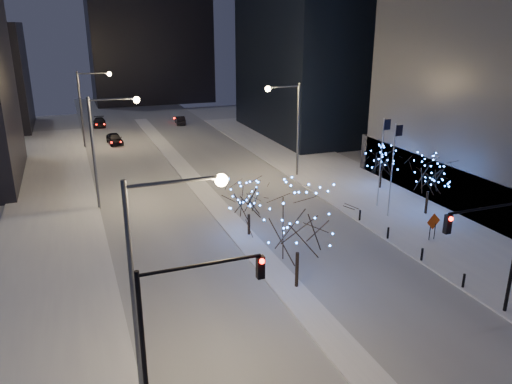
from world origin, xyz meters
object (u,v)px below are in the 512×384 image
construction_sign (433,224)px  holiday_tree_median_near (298,222)px  holiday_tree_plaza_near (430,175)px  car_near (115,139)px  holiday_tree_median_far (249,199)px  holiday_tree_plaza_far (382,161)px  street_lamp_east (290,118)px  traffic_signal_east (496,241)px  car_mid (180,120)px  car_far (99,122)px  traffic_signal_west (180,315)px  street_lamp_w_mid (105,137)px  street_lamp_w_near (156,257)px  street_lamp_w_far (88,99)px

construction_sign → holiday_tree_median_near: bearing=-173.7°
holiday_tree_plaza_near → car_near: bearing=121.0°
holiday_tree_median_far → holiday_tree_plaza_far: 17.54m
holiday_tree_plaza_far → car_near: bearing=127.5°
street_lamp_east → traffic_signal_east: (-1.14, -29.00, -1.69)m
street_lamp_east → car_mid: size_ratio=2.47×
construction_sign → car_near: bearing=108.4°
construction_sign → car_far: bearing=103.8°
car_near → holiday_tree_median_near: 45.51m
holiday_tree_median_far → traffic_signal_west: bearing=-118.4°
street_lamp_w_mid → holiday_tree_plaza_near: bearing=-24.6°
traffic_signal_east → street_lamp_w_near: bearing=176.8°
traffic_signal_east → holiday_tree_plaza_far: (7.92, 21.88, -1.85)m
street_lamp_east → car_far: bearing=115.2°
car_near → holiday_tree_median_far: size_ratio=0.98×
car_near → holiday_tree_plaza_near: holiday_tree_plaza_near is taller
car_far → construction_sign: size_ratio=2.19×
car_far → holiday_tree_plaza_near: (23.48, -51.01, 2.94)m
car_far → holiday_tree_plaza_far: 49.68m
holiday_tree_median_near → construction_sign: 13.36m
holiday_tree_median_near → traffic_signal_west: bearing=-138.8°
car_near → construction_sign: bearing=-70.8°
traffic_signal_east → holiday_tree_plaza_near: bearing=62.4°
car_far → holiday_tree_median_near: 59.17m
street_lamp_w_mid → car_far: size_ratio=2.13×
street_lamp_w_far → holiday_tree_median_far: 36.85m
street_lamp_east → car_near: bearing=125.4°
car_near → holiday_tree_median_far: bearing=-85.1°
car_near → holiday_tree_median_near: size_ratio=0.63×
car_far → street_lamp_w_mid: bearing=-89.1°
holiday_tree_plaza_near → traffic_signal_east: bearing=-117.6°
holiday_tree_median_far → street_lamp_w_far: bearing=104.9°
holiday_tree_plaza_far → holiday_tree_plaza_near: bearing=-93.2°
holiday_tree_plaza_far → street_lamp_east: bearing=133.5°
street_lamp_east → traffic_signal_west: (-18.52, -30.00, -1.69)m
street_lamp_w_mid → street_lamp_east: 19.26m
car_near → car_mid: (11.62, 10.99, -0.09)m
traffic_signal_east → holiday_tree_median_far: traffic_signal_east is taller
traffic_signal_east → holiday_tree_plaza_far: size_ratio=1.63×
street_lamp_w_far → holiday_tree_median_near: bearing=-77.9°
street_lamp_east → construction_sign: street_lamp_east is taller
street_lamp_w_mid → construction_sign: 28.00m
street_lamp_w_near → traffic_signal_east: 17.99m
holiday_tree_median_far → holiday_tree_plaza_near: size_ratio=0.86×
street_lamp_east → holiday_tree_plaza_far: 10.45m
holiday_tree_median_far → traffic_signal_east: bearing=-61.5°
holiday_tree_median_far → street_lamp_w_near: bearing=-123.0°
street_lamp_east → holiday_tree_plaza_near: (6.36, -14.63, -2.83)m
traffic_signal_west → holiday_tree_plaza_far: 34.16m
street_lamp_w_far → holiday_tree_plaza_far: 39.07m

